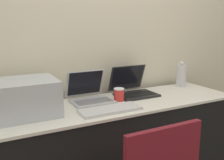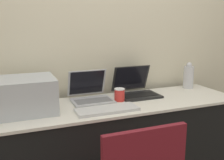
{
  "view_description": "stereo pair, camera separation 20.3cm",
  "coord_description": "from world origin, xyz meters",
  "views": [
    {
      "loc": [
        -0.98,
        -1.45,
        1.36
      ],
      "look_at": [
        -0.06,
        0.31,
        0.93
      ],
      "focal_mm": 42.0,
      "sensor_mm": 36.0,
      "label": 1
    },
    {
      "loc": [
        -0.8,
        -1.54,
        1.36
      ],
      "look_at": [
        -0.06,
        0.31,
        0.93
      ],
      "focal_mm": 42.0,
      "sensor_mm": 36.0,
      "label": 2
    }
  ],
  "objects": [
    {
      "name": "wall_back",
      "position": [
        0.0,
        0.68,
        1.3
      ],
      "size": [
        8.0,
        0.05,
        2.6
      ],
      "color": "beige",
      "rests_on": "ground_plane"
    },
    {
      "name": "table",
      "position": [
        0.0,
        0.28,
        0.38
      ],
      "size": [
        1.96,
        0.59,
        0.75
      ],
      "color": "black",
      "rests_on": "ground_plane"
    },
    {
      "name": "printer",
      "position": [
        -0.71,
        0.33,
        0.88
      ],
      "size": [
        0.41,
        0.37,
        0.24
      ],
      "color": "#B2B7BC",
      "rests_on": "table"
    },
    {
      "name": "laptop_left",
      "position": [
        -0.2,
        0.42,
        0.81
      ],
      "size": [
        0.32,
        0.32,
        0.24
      ],
      "color": "#B7B7BC",
      "rests_on": "table"
    },
    {
      "name": "laptop_right",
      "position": [
        0.21,
        0.44,
        0.81
      ],
      "size": [
        0.34,
        0.33,
        0.24
      ],
      "color": "black",
      "rests_on": "table"
    },
    {
      "name": "external_keyboard",
      "position": [
        -0.17,
        0.13,
        0.76
      ],
      "size": [
        0.45,
        0.17,
        0.02
      ],
      "color": "silver",
      "rests_on": "table"
    },
    {
      "name": "coffee_cup",
      "position": [
        0.01,
        0.33,
        0.8
      ],
      "size": [
        0.09,
        0.09,
        0.1
      ],
      "color": "red",
      "rests_on": "table"
    },
    {
      "name": "metal_pitcher",
      "position": [
        0.79,
        0.48,
        0.87
      ],
      "size": [
        0.1,
        0.1,
        0.25
      ],
      "color": "silver",
      "rests_on": "table"
    }
  ]
}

